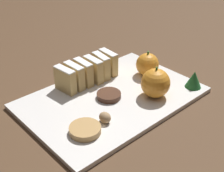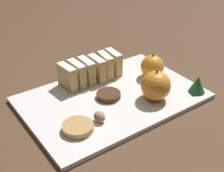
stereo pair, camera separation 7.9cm
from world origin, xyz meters
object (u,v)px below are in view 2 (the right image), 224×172
orange_far (156,86)px  chocolate_cookie (108,95)px  orange_near (152,67)px  walnut (99,117)px

orange_far → chocolate_cookie: 0.12m
orange_near → orange_far: bearing=-37.5°
orange_far → walnut: (-0.00, -0.17, -0.03)m
orange_near → walnut: 0.25m
orange_far → chocolate_cookie: bearing=-128.2°
orange_near → orange_far: size_ratio=0.88×
chocolate_cookie → orange_far: bearing=51.8°
orange_far → chocolate_cookie: orange_far is taller
orange_far → walnut: orange_far is taller
orange_near → chocolate_cookie: bearing=-84.4°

